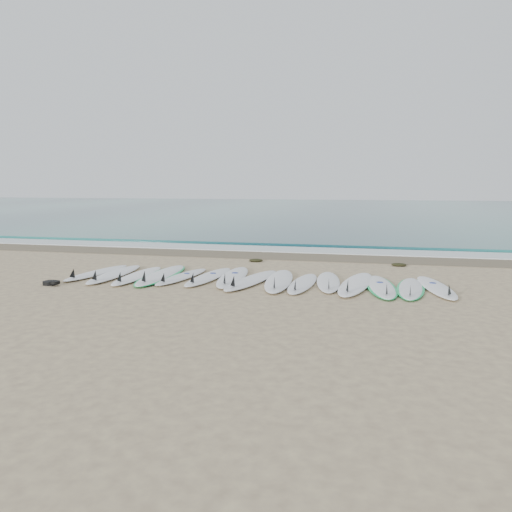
% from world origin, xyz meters
% --- Properties ---
extents(ground, '(120.00, 120.00, 0.00)m').
position_xyz_m(ground, '(0.00, 0.00, 0.00)').
color(ground, tan).
extents(ocean, '(120.00, 55.00, 0.03)m').
position_xyz_m(ocean, '(0.00, 32.50, 0.01)').
color(ocean, '#205E61').
rests_on(ocean, ground).
extents(wet_sand_band, '(120.00, 1.80, 0.01)m').
position_xyz_m(wet_sand_band, '(0.00, 4.10, 0.01)').
color(wet_sand_band, brown).
rests_on(wet_sand_band, ground).
extents(foam_band, '(120.00, 1.40, 0.04)m').
position_xyz_m(foam_band, '(0.00, 5.50, 0.02)').
color(foam_band, silver).
rests_on(foam_band, ground).
extents(wave_crest, '(120.00, 1.00, 0.10)m').
position_xyz_m(wave_crest, '(0.00, 7.00, 0.05)').
color(wave_crest, '#205E61').
rests_on(wave_crest, ground).
extents(surfboard_0, '(0.75, 2.45, 0.31)m').
position_xyz_m(surfboard_0, '(-3.97, -0.12, 0.05)').
color(surfboard_0, white).
rests_on(surfboard_0, ground).
extents(surfboard_1, '(0.68, 2.66, 0.34)m').
position_xyz_m(surfboard_1, '(-3.43, -0.22, 0.06)').
color(surfboard_1, white).
rests_on(surfboard_1, ground).
extents(surfboard_2, '(0.62, 2.55, 0.32)m').
position_xyz_m(surfboard_2, '(-2.80, -0.27, 0.06)').
color(surfboard_2, white).
rests_on(surfboard_2, ground).
extents(surfboard_3, '(0.85, 2.90, 0.36)m').
position_xyz_m(surfboard_3, '(-2.28, -0.05, 0.05)').
color(surfboard_3, white).
rests_on(surfboard_3, ground).
extents(surfboard_4, '(0.76, 2.38, 0.30)m').
position_xyz_m(surfboard_4, '(-1.74, -0.11, 0.05)').
color(surfboard_4, silver).
rests_on(surfboard_4, ground).
extents(surfboard_5, '(0.69, 2.56, 0.32)m').
position_xyz_m(surfboard_5, '(-1.11, -0.00, 0.06)').
color(surfboard_5, white).
rests_on(surfboard_5, ground).
extents(surfboard_6, '(0.85, 2.80, 0.35)m').
position_xyz_m(surfboard_6, '(-0.54, 0.09, 0.06)').
color(surfboard_6, white).
rests_on(surfboard_6, ground).
extents(surfboard_7, '(1.00, 2.74, 0.34)m').
position_xyz_m(surfboard_7, '(-0.03, -0.19, 0.06)').
color(surfboard_7, white).
rests_on(surfboard_7, ground).
extents(surfboard_8, '(0.83, 2.83, 0.36)m').
position_xyz_m(surfboard_8, '(0.60, -0.11, 0.06)').
color(surfboard_8, white).
rests_on(surfboard_8, ground).
extents(surfboard_9, '(0.59, 2.41, 0.31)m').
position_xyz_m(surfboard_9, '(1.15, -0.26, 0.05)').
color(surfboard_9, white).
rests_on(surfboard_9, ground).
extents(surfboard_10, '(0.76, 2.51, 0.32)m').
position_xyz_m(surfboard_10, '(1.68, 0.06, 0.05)').
color(surfboard_10, white).
rests_on(surfboard_10, ground).
extents(surfboard_11, '(0.94, 2.89, 0.36)m').
position_xyz_m(surfboard_11, '(2.28, -0.09, 0.06)').
color(surfboard_11, white).
rests_on(surfboard_11, ground).
extents(surfboard_12, '(0.87, 2.58, 0.32)m').
position_xyz_m(surfboard_12, '(2.82, -0.19, 0.05)').
color(surfboard_12, white).
rests_on(surfboard_12, ground).
extents(surfboard_13, '(0.75, 2.40, 0.30)m').
position_xyz_m(surfboard_13, '(3.42, -0.22, 0.04)').
color(surfboard_13, white).
rests_on(surfboard_13, ground).
extents(surfboard_14, '(0.89, 2.53, 0.32)m').
position_xyz_m(surfboard_14, '(3.96, -0.03, 0.06)').
color(surfboard_14, white).
rests_on(surfboard_14, ground).
extents(seaweed_near, '(0.41, 0.32, 0.08)m').
position_xyz_m(seaweed_near, '(-0.63, 2.83, 0.04)').
color(seaweed_near, black).
rests_on(seaweed_near, ground).
extents(seaweed_far, '(0.41, 0.32, 0.08)m').
position_xyz_m(seaweed_far, '(3.32, 2.97, 0.04)').
color(seaweed_far, black).
rests_on(seaweed_far, ground).
extents(leash_coil, '(0.46, 0.36, 0.11)m').
position_xyz_m(leash_coil, '(-4.25, -1.46, 0.05)').
color(leash_coil, black).
rests_on(leash_coil, ground).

